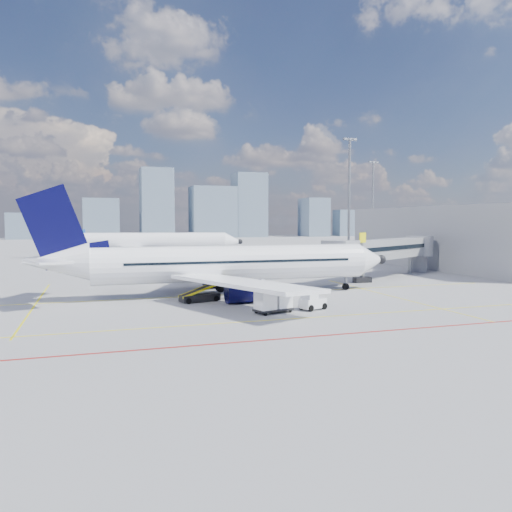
{
  "coord_description": "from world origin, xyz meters",
  "views": [
    {
      "loc": [
        -14.75,
        -41.84,
        7.64
      ],
      "look_at": [
        1.36,
        7.64,
        4.0
      ],
      "focal_mm": 35.0,
      "sensor_mm": 36.0,
      "label": 1
    }
  ],
  "objects_px": {
    "main_aircraft": "(219,264)",
    "cargo_dolly": "(273,301)",
    "ramp_worker": "(309,298)",
    "belt_loader": "(201,296)",
    "second_aircraft": "(143,243)",
    "baggage_tug": "(312,301)"
  },
  "relations": [
    {
      "from": "second_aircraft",
      "to": "cargo_dolly",
      "type": "relative_size",
      "value": 11.31
    },
    {
      "from": "ramp_worker",
      "to": "belt_loader",
      "type": "bearing_deg",
      "value": 70.47
    },
    {
      "from": "cargo_dolly",
      "to": "ramp_worker",
      "type": "bearing_deg",
      "value": -5.45
    },
    {
      "from": "second_aircraft",
      "to": "baggage_tug",
      "type": "xyz_separation_m",
      "value": [
        8.07,
        -66.54,
        -2.47
      ]
    },
    {
      "from": "second_aircraft",
      "to": "ramp_worker",
      "type": "bearing_deg",
      "value": -72.5
    },
    {
      "from": "second_aircraft",
      "to": "cargo_dolly",
      "type": "distance_m",
      "value": 67.11
    },
    {
      "from": "ramp_worker",
      "to": "baggage_tug",
      "type": "bearing_deg",
      "value": -139.22
    },
    {
      "from": "belt_loader",
      "to": "main_aircraft",
      "type": "bearing_deg",
      "value": 38.11
    },
    {
      "from": "second_aircraft",
      "to": "cargo_dolly",
      "type": "bearing_deg",
      "value": -75.58
    },
    {
      "from": "cargo_dolly",
      "to": "main_aircraft",
      "type": "bearing_deg",
      "value": 83.54
    },
    {
      "from": "main_aircraft",
      "to": "cargo_dolly",
      "type": "relative_size",
      "value": 10.65
    },
    {
      "from": "baggage_tug",
      "to": "cargo_dolly",
      "type": "height_order",
      "value": "cargo_dolly"
    },
    {
      "from": "cargo_dolly",
      "to": "ramp_worker",
      "type": "relative_size",
      "value": 1.87
    },
    {
      "from": "baggage_tug",
      "to": "ramp_worker",
      "type": "height_order",
      "value": "ramp_worker"
    },
    {
      "from": "baggage_tug",
      "to": "cargo_dolly",
      "type": "bearing_deg",
      "value": 165.52
    },
    {
      "from": "main_aircraft",
      "to": "second_aircraft",
      "type": "xyz_separation_m",
      "value": [
        -2.41,
        56.02,
        -0.0
      ]
    },
    {
      "from": "main_aircraft",
      "to": "ramp_worker",
      "type": "distance_m",
      "value": 11.83
    },
    {
      "from": "second_aircraft",
      "to": "ramp_worker",
      "type": "distance_m",
      "value": 66.73
    },
    {
      "from": "belt_loader",
      "to": "ramp_worker",
      "type": "bearing_deg",
      "value": -54.43
    },
    {
      "from": "main_aircraft",
      "to": "belt_loader",
      "type": "distance_m",
      "value": 4.91
    },
    {
      "from": "baggage_tug",
      "to": "belt_loader",
      "type": "bearing_deg",
      "value": 117.88
    },
    {
      "from": "main_aircraft",
      "to": "second_aircraft",
      "type": "distance_m",
      "value": 56.07
    }
  ]
}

